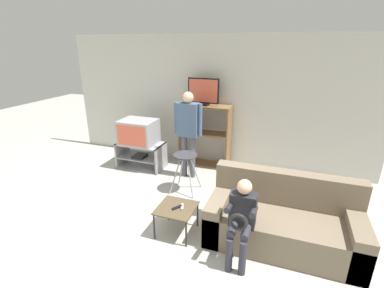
{
  "coord_description": "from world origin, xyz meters",
  "views": [
    {
      "loc": [
        1.53,
        -2.15,
        2.43
      ],
      "look_at": [
        0.11,
        1.79,
        0.9
      ],
      "focal_mm": 26.0,
      "sensor_mm": 36.0,
      "label": 1
    }
  ],
  "objects": [
    {
      "name": "ground_plane",
      "position": [
        0.0,
        0.0,
        0.0
      ],
      "size": [
        18.0,
        18.0,
        0.0
      ],
      "primitive_type": "plane",
      "color": "#ADADA3"
    },
    {
      "name": "tv_stand",
      "position": [
        -1.24,
        2.45,
        0.26
      ],
      "size": [
        0.93,
        0.52,
        0.52
      ],
      "color": "#939399",
      "rests_on": "ground_plane"
    },
    {
      "name": "television_flat",
      "position": [
        -0.09,
        3.0,
        1.52
      ],
      "size": [
        0.62,
        0.2,
        0.53
      ],
      "color": "black",
      "rests_on": "media_shelf"
    },
    {
      "name": "snack_table",
      "position": [
        0.27,
        0.74,
        0.35
      ],
      "size": [
        0.49,
        0.49,
        0.39
      ],
      "color": "brown",
      "rests_on": "ground_plane"
    },
    {
      "name": "folding_stool",
      "position": [
        -0.03,
        1.84,
        0.57
      ],
      "size": [
        0.45,
        0.45,
        0.68
      ],
      "color": "#99999E",
      "rests_on": "ground_plane"
    },
    {
      "name": "couch",
      "position": [
        1.6,
        1.02,
        0.3
      ],
      "size": [
        1.84,
        0.83,
        0.88
      ],
      "color": "#756651",
      "rests_on": "ground_plane"
    },
    {
      "name": "remote_control_white",
      "position": [
        0.34,
        0.76,
        0.4
      ],
      "size": [
        0.09,
        0.15,
        0.02
      ],
      "primitive_type": "cube",
      "rotation": [
        0.0,
        0.0,
        0.37
      ],
      "color": "gray",
      "rests_on": "snack_table"
    },
    {
      "name": "television_main",
      "position": [
        -1.26,
        2.44,
        0.76
      ],
      "size": [
        0.7,
        0.56,
        0.48
      ],
      "color": "#9E9EA3",
      "rests_on": "tv_stand"
    },
    {
      "name": "person_standing_adult",
      "position": [
        -0.18,
        2.38,
        0.99
      ],
      "size": [
        0.53,
        0.2,
        1.63
      ],
      "color": "#4C4C56",
      "rests_on": "ground_plane"
    },
    {
      "name": "media_shelf",
      "position": [
        -0.06,
        3.02,
        0.65
      ],
      "size": [
        1.03,
        0.38,
        1.27
      ],
      "color": "brown",
      "rests_on": "ground_plane"
    },
    {
      "name": "remote_control_black",
      "position": [
        0.28,
        0.73,
        0.4
      ],
      "size": [
        0.11,
        0.14,
        0.02
      ],
      "primitive_type": "cube",
      "rotation": [
        0.0,
        0.0,
        -0.59
      ],
      "color": "black",
      "rests_on": "snack_table"
    },
    {
      "name": "wall_back",
      "position": [
        0.0,
        3.28,
        1.3
      ],
      "size": [
        6.4,
        0.06,
        2.6
      ],
      "color": "beige",
      "rests_on": "ground_plane"
    },
    {
      "name": "person_seated_child",
      "position": [
        1.15,
        0.54,
        0.6
      ],
      "size": [
        0.33,
        0.43,
        1.01
      ],
      "color": "#2D2D38",
      "rests_on": "ground_plane"
    }
  ]
}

